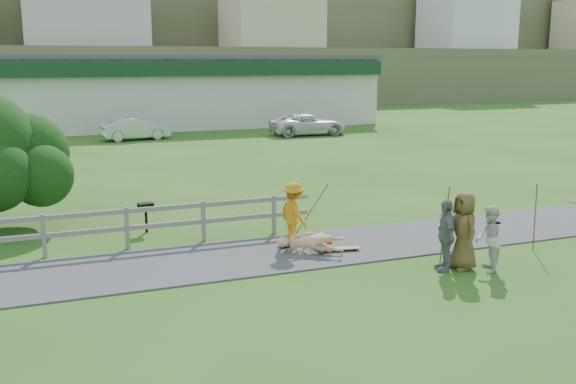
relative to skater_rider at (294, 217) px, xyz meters
name	(u,v)px	position (x,y,z in m)	size (l,w,h in m)	color
ground	(240,280)	(-2.03, -1.89, -0.81)	(260.00, 260.00, 0.00)	#2C5117
path	(222,259)	(-2.03, -0.39, -0.79)	(34.00, 3.00, 0.04)	#353538
fence	(16,232)	(-6.65, 1.41, -0.09)	(15.05, 0.10, 1.10)	#5E5A53
strip_mall	(152,90)	(1.97, 33.05, 1.77)	(32.50, 10.75, 5.10)	beige
skater_rider	(294,217)	(0.00, 0.00, 0.00)	(1.04, 0.60, 1.62)	orange
skater_fallen	(310,243)	(0.14, -0.75, -0.51)	(1.65, 0.40, 0.60)	tan
spectator_a	(490,239)	(3.45, -3.41, -0.03)	(0.75, 0.59, 1.55)	silver
spectator_b	(446,235)	(2.57, -2.96, 0.03)	(0.98, 0.41, 1.67)	slate
spectator_c	(463,231)	(3.00, -3.04, 0.10)	(0.89, 0.58, 1.82)	brown
car_silver	(135,129)	(-0.53, 24.61, -0.13)	(1.43, 4.10, 1.35)	silver
car_white	(308,124)	(10.25, 23.17, -0.12)	(2.28, 4.94, 1.37)	silver
bbq	(146,218)	(-3.32, 2.87, -0.38)	(0.39, 0.30, 0.85)	black
longboard_rider	(294,245)	(0.00, 0.00, -0.76)	(0.89, 0.22, 0.10)	brown
longboard_fallen	(341,250)	(0.94, -0.85, -0.75)	(0.96, 0.23, 0.11)	brown
helmet	(326,243)	(0.74, -0.40, -0.65)	(0.31, 0.31, 0.31)	red
pole_rider	(309,207)	(0.60, 0.40, 0.13)	(0.03, 0.03, 1.87)	brown
pole_spec_left	(445,226)	(2.80, -2.59, 0.13)	(0.03, 0.03, 1.88)	brown
pole_spec_right	(535,217)	(5.60, -2.45, 0.06)	(0.03, 0.03, 1.74)	brown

